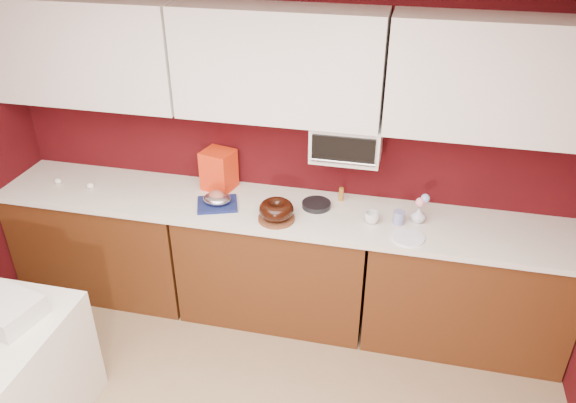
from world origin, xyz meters
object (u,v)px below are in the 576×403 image
Objects in this scene: coffee_mug at (372,217)px; flower_vase at (418,214)px; blue_jar at (399,217)px; toaster_oven at (347,140)px; pandoro_box at (219,170)px; bundt_cake at (276,210)px; newspaper_stack at (5,310)px; foil_ham_nest at (217,199)px.

flower_vase reaches higher than coffee_mug.
flower_vase reaches higher than blue_jar.
toaster_oven reaches higher than flower_vase.
flower_vase is (1.42, -0.16, -0.09)m from pandoro_box.
flower_vase is (0.29, 0.08, 0.01)m from coffee_mug.
pandoro_box is at bearing 146.05° from bundt_cake.
flower_vase is at bearing 30.80° from newspaper_stack.
toaster_oven is 2.25m from newspaper_stack.
toaster_oven is at bearing 155.27° from blue_jar.
coffee_mug is at bearing 32.91° from newspaper_stack.
newspaper_stack is (-2.16, -1.29, -0.15)m from flower_vase.
bundt_cake is 1.98× the size of flower_vase.
bundt_cake reaches higher than blue_jar.
newspaper_stack is at bearing -103.69° from pandoro_box.
pandoro_box reaches higher than flower_vase.
toaster_oven reaches higher than newspaper_stack.
foil_ham_nest reaches higher than newspaper_stack.
pandoro_box reaches higher than coffee_mug.
newspaper_stack is (-0.81, -1.19, -0.14)m from foil_ham_nest.
pandoro_box is at bearing 62.76° from newspaper_stack.
bundt_cake reaches higher than coffee_mug.
newspaper_stack is at bearing -149.20° from flower_vase.
newspaper_stack is at bearing -139.36° from toaster_oven.
bundt_cake is 0.66× the size of newspaper_stack.
bundt_cake is 0.79× the size of pandoro_box.
toaster_oven reaches higher than blue_jar.
newspaper_stack is at bearing -124.25° from foil_ham_nest.
pandoro_box is 2.50× the size of flower_vase.
flower_vase is (0.91, 0.19, -0.02)m from bundt_cake.
blue_jar is 0.13m from flower_vase.
bundt_cake is 2.58× the size of blue_jar.
coffee_mug is 0.17m from blue_jar.
bundt_cake is at bearing 41.29° from newspaper_stack.
newspaper_stack is at bearing -147.09° from coffee_mug.
toaster_oven is at bearing 15.04° from foil_ham_nest.
pandoro_box reaches higher than newspaper_stack.
toaster_oven is 0.61m from blue_jar.
flower_vase is (0.12, 0.05, 0.01)m from blue_jar.
bundt_cake is 1.20× the size of foil_ham_nest.
foil_ham_nest is at bearing -179.09° from coffee_mug.
flower_vase is at bearing 15.20° from coffee_mug.
toaster_oven is at bearing 165.80° from flower_vase.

